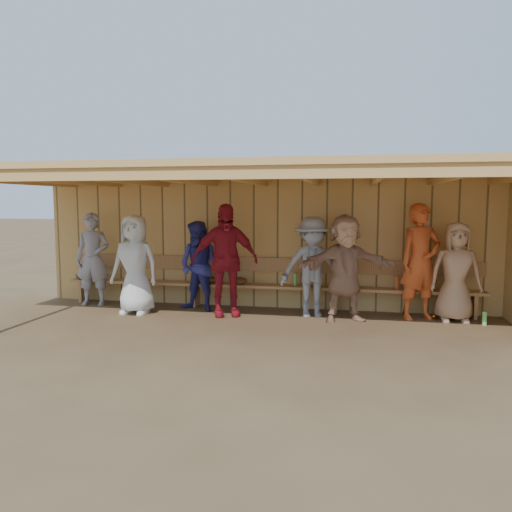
# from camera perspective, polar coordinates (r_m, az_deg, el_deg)

# --- Properties ---
(ground) EXTENTS (90.00, 90.00, 0.00)m
(ground) POSITION_cam_1_polar(r_m,az_deg,el_deg) (8.14, -0.49, -7.63)
(ground) COLOR brown
(ground) RESTS_ON ground
(player_a) EXTENTS (0.69, 0.51, 1.75)m
(player_a) POSITION_cam_1_polar(r_m,az_deg,el_deg) (9.87, -18.15, -0.34)
(player_a) COLOR #95949C
(player_a) RESTS_ON ground
(player_b) EXTENTS (0.86, 0.57, 1.73)m
(player_b) POSITION_cam_1_polar(r_m,az_deg,el_deg) (8.89, -13.68, -0.96)
(player_b) COLOR silver
(player_b) RESTS_ON ground
(player_c) EXTENTS (0.91, 0.79, 1.61)m
(player_c) POSITION_cam_1_polar(r_m,az_deg,el_deg) (8.96, -6.50, -1.16)
(player_c) COLOR #33348C
(player_c) RESTS_ON ground
(player_d) EXTENTS (1.22, 0.84, 1.92)m
(player_d) POSITION_cam_1_polar(r_m,az_deg,el_deg) (8.52, -3.57, -0.46)
(player_d) COLOR #A81B26
(player_d) RESTS_ON ground
(player_e) EXTENTS (1.22, 0.89, 1.70)m
(player_e) POSITION_cam_1_polar(r_m,az_deg,el_deg) (8.50, 6.48, -1.24)
(player_e) COLOR #94969C
(player_e) RESTS_ON ground
(player_f) EXTENTS (1.71, 1.02, 1.75)m
(player_f) POSITION_cam_1_polar(r_m,az_deg,el_deg) (8.25, 10.16, -1.34)
(player_f) COLOR tan
(player_f) RESTS_ON ground
(player_g) EXTENTS (0.83, 0.70, 1.93)m
(player_g) POSITION_cam_1_polar(r_m,az_deg,el_deg) (8.67, 18.25, -0.62)
(player_g) COLOR #D25121
(player_g) RESTS_ON ground
(player_h) EXTENTS (0.82, 0.55, 1.63)m
(player_h) POSITION_cam_1_polar(r_m,az_deg,el_deg) (8.70, 21.87, -1.72)
(player_h) COLOR tan
(player_h) RESTS_ON ground
(dugout_structure) EXTENTS (8.80, 3.20, 2.50)m
(dugout_structure) POSITION_cam_1_polar(r_m,az_deg,el_deg) (8.52, 3.02, 4.50)
(dugout_structure) COLOR tan
(dugout_structure) RESTS_ON ground
(bench) EXTENTS (7.60, 0.34, 0.93)m
(bench) POSITION_cam_1_polar(r_m,az_deg,el_deg) (9.11, 0.95, -2.76)
(bench) COLOR tan
(bench) RESTS_ON ground
(dugout_equipment) EXTENTS (7.40, 0.62, 0.80)m
(dugout_equipment) POSITION_cam_1_polar(r_m,az_deg,el_deg) (9.19, -4.54, -2.94)
(dugout_equipment) COLOR orange
(dugout_equipment) RESTS_ON ground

